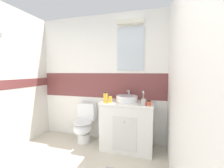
# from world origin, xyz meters

# --- Properties ---
(wall_back_tiled) EXTENTS (3.20, 0.20, 2.50)m
(wall_back_tiled) POSITION_xyz_m (0.01, 2.45, 1.26)
(wall_back_tiled) COLOR white
(wall_back_tiled) RESTS_ON ground_plane
(wall_right_plain) EXTENTS (0.10, 3.48, 2.50)m
(wall_right_plain) POSITION_xyz_m (1.35, 1.20, 1.25)
(wall_right_plain) COLOR white
(wall_right_plain) RESTS_ON ground_plane
(vanity_cabinet) EXTENTS (0.91, 0.56, 0.85)m
(vanity_cabinet) POSITION_xyz_m (0.61, 2.13, 0.43)
(vanity_cabinet) COLOR white
(vanity_cabinet) RESTS_ON ground_plane
(sink_basin) EXTENTS (0.38, 0.42, 0.19)m
(sink_basin) POSITION_xyz_m (0.60, 2.15, 0.91)
(sink_basin) COLOR white
(sink_basin) RESTS_ON vanity_cabinet
(toilet) EXTENTS (0.37, 0.50, 0.76)m
(toilet) POSITION_xyz_m (-0.25, 2.15, 0.35)
(toilet) COLOR white
(toilet) RESTS_ON ground_plane
(toothbrush_cup) EXTENTS (0.08, 0.08, 0.23)m
(toothbrush_cup) POSITION_xyz_m (0.91, 1.95, 0.91)
(toothbrush_cup) COLOR #B2ADA3
(toothbrush_cup) RESTS_ON vanity_cabinet
(soap_dispenser) EXTENTS (0.06, 0.06, 0.16)m
(soap_dispenser) POSITION_xyz_m (0.36, 1.94, 0.91)
(soap_dispenser) COLOR yellow
(soap_dispenser) RESTS_ON vanity_cabinet
(hair_gel_jar) EXTENTS (0.08, 0.08, 0.08)m
(hair_gel_jar) POSITION_xyz_m (0.99, 1.96, 0.89)
(hair_gel_jar) COLOR #D84C33
(hair_gel_jar) RESTS_ON vanity_cabinet
(mouthwash_bottle) EXTENTS (0.07, 0.07, 0.19)m
(mouthwash_bottle) POSITION_xyz_m (0.27, 1.94, 0.94)
(mouthwash_bottle) COLOR yellow
(mouthwash_bottle) RESTS_ON vanity_cabinet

